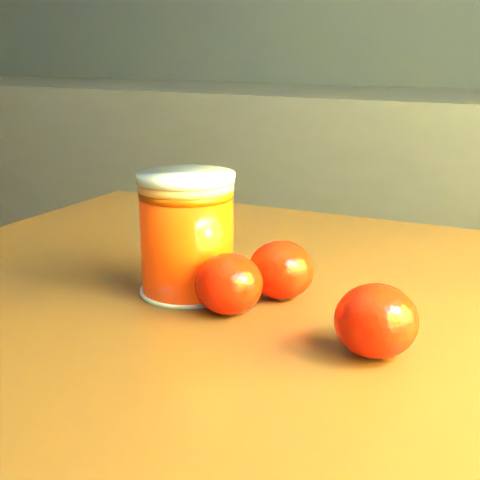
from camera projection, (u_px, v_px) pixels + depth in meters
The scene contains 6 objects.
kitchen_counter at pixel (226, 221), 2.30m from camera, with size 3.15×0.60×0.90m, color #54545A.
table at pixel (375, 442), 0.57m from camera, with size 1.12×0.83×0.80m.
juice_glass at pixel (187, 235), 0.62m from camera, with size 0.09×0.09×0.11m.
orange_front at pixel (281, 270), 0.62m from camera, with size 0.06×0.06×0.05m, color #F31A04.
orange_back at pixel (376, 321), 0.50m from camera, with size 0.06×0.06×0.06m, color #F31A04.
orange_extra at pixel (229, 284), 0.58m from camera, with size 0.06×0.06×0.05m, color #F31A04.
Camera 1 is at (1.17, -0.45, 1.02)m, focal length 50.00 mm.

